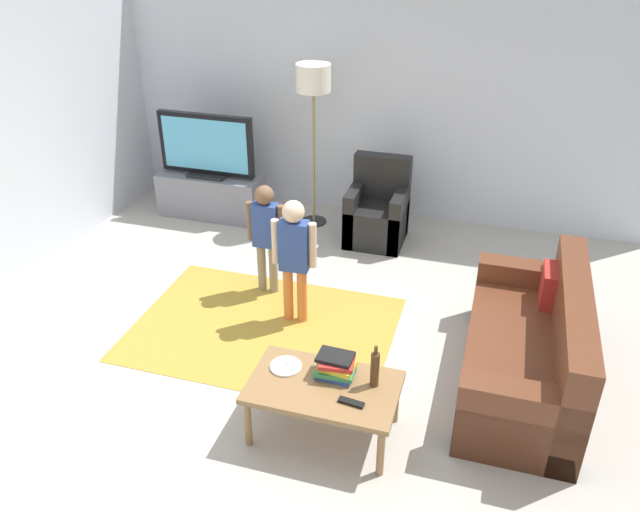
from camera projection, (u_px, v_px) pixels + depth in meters
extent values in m
plane|color=#B2ADA3|center=(298.00, 362.00, 5.08)|extent=(7.80, 7.80, 0.00)
cube|color=silver|center=(383.00, 97.00, 6.92)|extent=(6.00, 0.12, 2.70)
cube|color=#B28C33|center=(263.00, 328.00, 5.47)|extent=(2.20, 1.60, 0.01)
cube|color=slate|center=(212.00, 195.00, 7.33)|extent=(1.20, 0.44, 0.50)
cube|color=black|center=(211.00, 208.00, 7.36)|extent=(1.10, 0.32, 0.03)
cube|color=black|center=(209.00, 174.00, 7.18)|extent=(0.44, 0.28, 0.03)
cube|color=black|center=(206.00, 144.00, 7.01)|extent=(1.10, 0.07, 0.68)
cube|color=#59B2D8|center=(205.00, 145.00, 6.98)|extent=(1.00, 0.01, 0.58)
cube|color=brown|center=(519.00, 360.00, 4.76)|extent=(0.80, 1.80, 0.42)
cube|color=brown|center=(567.00, 344.00, 4.58)|extent=(0.20, 1.80, 0.86)
cube|color=brown|center=(518.00, 425.00, 4.05)|extent=(0.80, 0.20, 0.60)
cube|color=brown|center=(524.00, 295.00, 5.39)|extent=(0.80, 0.20, 0.60)
cube|color=#B22823|center=(548.00, 287.00, 5.01)|extent=(0.10, 0.32, 0.32)
cube|color=black|center=(376.00, 223.00, 6.77)|extent=(0.60, 0.60, 0.42)
cube|color=black|center=(382.00, 195.00, 6.84)|extent=(0.60, 0.16, 0.90)
cube|color=black|center=(355.00, 213.00, 6.79)|extent=(0.12, 0.60, 0.60)
cube|color=black|center=(399.00, 219.00, 6.67)|extent=(0.12, 0.60, 0.60)
cylinder|color=#262626|center=(314.00, 221.00, 7.27)|extent=(0.28, 0.28, 0.02)
cylinder|color=#99844C|center=(314.00, 159.00, 6.91)|extent=(0.03, 0.03, 1.50)
cylinder|color=silver|center=(313.00, 78.00, 6.47)|extent=(0.36, 0.36, 0.28)
cylinder|color=gray|center=(262.00, 267.00, 5.91)|extent=(0.08, 0.08, 0.48)
cylinder|color=gray|center=(273.00, 269.00, 5.88)|extent=(0.08, 0.08, 0.48)
cube|color=#2D478C|center=(266.00, 225.00, 5.67)|extent=(0.23, 0.13, 0.41)
sphere|color=brown|center=(264.00, 195.00, 5.53)|extent=(0.17, 0.17, 0.17)
cylinder|color=brown|center=(250.00, 221.00, 5.70)|extent=(0.06, 0.06, 0.37)
cylinder|color=brown|center=(281.00, 225.00, 5.63)|extent=(0.06, 0.06, 0.37)
cylinder|color=orange|center=(288.00, 294.00, 5.48)|extent=(0.09, 0.09, 0.51)
cylinder|color=orange|center=(302.00, 295.00, 5.46)|extent=(0.09, 0.09, 0.51)
cube|color=#2D478C|center=(294.00, 246.00, 5.24)|extent=(0.25, 0.15, 0.44)
sphere|color=beige|center=(293.00, 211.00, 5.08)|extent=(0.18, 0.18, 0.18)
cylinder|color=beige|center=(276.00, 241.00, 5.26)|extent=(0.07, 0.07, 0.40)
cylinder|color=beige|center=(312.00, 245.00, 5.20)|extent=(0.07, 0.07, 0.40)
cube|color=olive|center=(324.00, 387.00, 4.22)|extent=(1.00, 0.60, 0.04)
cylinder|color=olive|center=(248.00, 423.00, 4.22)|extent=(0.05, 0.05, 0.38)
cylinder|color=olive|center=(381.00, 452.00, 4.00)|extent=(0.05, 0.05, 0.38)
cylinder|color=olive|center=(274.00, 376.00, 4.64)|extent=(0.05, 0.05, 0.38)
cylinder|color=olive|center=(396.00, 400.00, 4.42)|extent=(0.05, 0.05, 0.38)
cube|color=#334CA5|center=(335.00, 373.00, 4.29)|extent=(0.26, 0.20, 0.04)
cube|color=#388C4C|center=(335.00, 370.00, 4.26)|extent=(0.27, 0.19, 0.03)
cube|color=yellow|center=(337.00, 366.00, 4.25)|extent=(0.25, 0.19, 0.04)
cube|color=red|center=(337.00, 362.00, 4.23)|extent=(0.25, 0.20, 0.03)
cube|color=black|center=(335.00, 357.00, 4.24)|extent=(0.24, 0.18, 0.03)
cylinder|color=#4C3319|center=(375.00, 370.00, 4.15)|extent=(0.06, 0.06, 0.25)
cylinder|color=#4C3319|center=(376.00, 350.00, 4.07)|extent=(0.02, 0.02, 0.06)
cube|color=black|center=(351.00, 402.00, 4.05)|extent=(0.17, 0.07, 0.02)
cylinder|color=white|center=(286.00, 366.00, 4.36)|extent=(0.22, 0.22, 0.02)
cube|color=silver|center=(289.00, 366.00, 4.35)|extent=(0.12, 0.11, 0.01)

